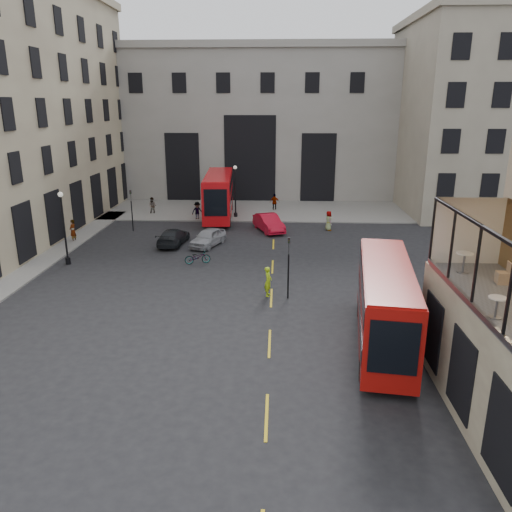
{
  "coord_description": "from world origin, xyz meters",
  "views": [
    {
      "loc": [
        -1.68,
        -16.17,
        11.3
      ],
      "look_at": [
        -2.88,
        10.85,
        3.0
      ],
      "focal_mm": 35.0,
      "sensor_mm": 36.0,
      "label": 1
    }
  ],
  "objects_px": {
    "pedestrian_a": "(153,206)",
    "cafe_chair_d": "(503,277)",
    "car_b": "(269,223)",
    "pedestrian_b": "(197,211)",
    "pedestrian_c": "(275,202)",
    "cafe_table_far": "(464,259)",
    "bus_far": "(219,193)",
    "pedestrian_e": "(73,231)",
    "bicycle": "(198,257)",
    "cyclist": "(268,281)",
    "street_lamp_a": "(65,232)",
    "cafe_table_mid": "(497,304)",
    "bus_near": "(385,301)",
    "pedestrian_d": "(329,221)",
    "car_c": "(173,237)",
    "street_lamp_b": "(235,195)",
    "car_a": "(208,237)",
    "traffic_light_near": "(289,260)",
    "traffic_light_far": "(131,205)"
  },
  "relations": [
    {
      "from": "pedestrian_a",
      "to": "cafe_table_far",
      "type": "height_order",
      "value": "cafe_table_far"
    },
    {
      "from": "car_b",
      "to": "cafe_chair_d",
      "type": "bearing_deg",
      "value": -90.7
    },
    {
      "from": "pedestrian_a",
      "to": "pedestrian_c",
      "type": "xyz_separation_m",
      "value": [
        12.86,
        2.6,
        0.01
      ]
    },
    {
      "from": "street_lamp_b",
      "to": "cyclist",
      "type": "relative_size",
      "value": 2.88
    },
    {
      "from": "traffic_light_far",
      "to": "car_c",
      "type": "distance_m",
      "value": 6.65
    },
    {
      "from": "pedestrian_a",
      "to": "cafe_table_far",
      "type": "relative_size",
      "value": 2.15
    },
    {
      "from": "bus_far",
      "to": "car_c",
      "type": "height_order",
      "value": "bus_far"
    },
    {
      "from": "street_lamp_b",
      "to": "cafe_table_mid",
      "type": "xyz_separation_m",
      "value": [
        11.46,
        -34.87,
        2.68
      ]
    },
    {
      "from": "car_b",
      "to": "car_c",
      "type": "bearing_deg",
      "value": -168.73
    },
    {
      "from": "car_b",
      "to": "bicycle",
      "type": "distance_m",
      "value": 11.17
    },
    {
      "from": "pedestrian_c",
      "to": "cafe_chair_d",
      "type": "bearing_deg",
      "value": 102.0
    },
    {
      "from": "traffic_light_near",
      "to": "cyclist",
      "type": "distance_m",
      "value": 1.96
    },
    {
      "from": "pedestrian_c",
      "to": "street_lamp_a",
      "type": "bearing_deg",
      "value": 50.32
    },
    {
      "from": "bicycle",
      "to": "cyclist",
      "type": "height_order",
      "value": "cyclist"
    },
    {
      "from": "cyclist",
      "to": "pedestrian_b",
      "type": "relative_size",
      "value": 0.99
    },
    {
      "from": "street_lamp_a",
      "to": "street_lamp_b",
      "type": "relative_size",
      "value": 1.0
    },
    {
      "from": "bicycle",
      "to": "cafe_table_far",
      "type": "relative_size",
      "value": 2.21
    },
    {
      "from": "car_b",
      "to": "cyclist",
      "type": "distance_m",
      "value": 16.16
    },
    {
      "from": "pedestrian_b",
      "to": "pedestrian_d",
      "type": "height_order",
      "value": "pedestrian_b"
    },
    {
      "from": "bus_far",
      "to": "pedestrian_e",
      "type": "bearing_deg",
      "value": -139.03
    },
    {
      "from": "street_lamp_a",
      "to": "pedestrian_b",
      "type": "bearing_deg",
      "value": 63.63
    },
    {
      "from": "car_b",
      "to": "pedestrian_e",
      "type": "relative_size",
      "value": 2.46
    },
    {
      "from": "car_a",
      "to": "car_c",
      "type": "distance_m",
      "value": 2.96
    },
    {
      "from": "bus_near",
      "to": "bus_far",
      "type": "relative_size",
      "value": 0.9
    },
    {
      "from": "car_b",
      "to": "street_lamp_b",
      "type": "bearing_deg",
      "value": 101.82
    },
    {
      "from": "street_lamp_a",
      "to": "car_a",
      "type": "bearing_deg",
      "value": 29.01
    },
    {
      "from": "car_c",
      "to": "pedestrian_d",
      "type": "distance_m",
      "value": 14.45
    },
    {
      "from": "car_c",
      "to": "cafe_chair_d",
      "type": "distance_m",
      "value": 27.72
    },
    {
      "from": "street_lamp_a",
      "to": "pedestrian_d",
      "type": "bearing_deg",
      "value": 28.89
    },
    {
      "from": "pedestrian_e",
      "to": "cafe_chair_d",
      "type": "bearing_deg",
      "value": 60.74
    },
    {
      "from": "car_a",
      "to": "cafe_chair_d",
      "type": "height_order",
      "value": "cafe_chair_d"
    },
    {
      "from": "traffic_light_far",
      "to": "car_b",
      "type": "relative_size",
      "value": 0.8
    },
    {
      "from": "bicycle",
      "to": "cyclist",
      "type": "distance_m",
      "value": 8.16
    },
    {
      "from": "street_lamp_a",
      "to": "pedestrian_c",
      "type": "height_order",
      "value": "street_lamp_a"
    },
    {
      "from": "car_b",
      "to": "pedestrian_b",
      "type": "relative_size",
      "value": 2.54
    },
    {
      "from": "street_lamp_a",
      "to": "pedestrian_c",
      "type": "bearing_deg",
      "value": 52.76
    },
    {
      "from": "street_lamp_a",
      "to": "bus_near",
      "type": "relative_size",
      "value": 0.52
    },
    {
      "from": "cafe_table_mid",
      "to": "bus_near",
      "type": "bearing_deg",
      "value": 105.55
    },
    {
      "from": "bicycle",
      "to": "street_lamp_a",
      "type": "bearing_deg",
      "value": 75.2
    },
    {
      "from": "street_lamp_b",
      "to": "bus_far",
      "type": "bearing_deg",
      "value": -175.46
    },
    {
      "from": "pedestrian_e",
      "to": "pedestrian_b",
      "type": "bearing_deg",
      "value": 143.33
    },
    {
      "from": "bus_near",
      "to": "pedestrian_c",
      "type": "height_order",
      "value": "bus_near"
    },
    {
      "from": "car_b",
      "to": "cafe_table_far",
      "type": "xyz_separation_m",
      "value": [
        8.49,
        -24.8,
        4.38
      ]
    },
    {
      "from": "car_a",
      "to": "cafe_table_mid",
      "type": "xyz_separation_m",
      "value": [
        12.85,
        -24.2,
        4.36
      ]
    },
    {
      "from": "bus_near",
      "to": "street_lamp_a",
      "type": "bearing_deg",
      "value": 150.0
    },
    {
      "from": "cafe_table_mid",
      "to": "cafe_chair_d",
      "type": "height_order",
      "value": "cafe_chair_d"
    },
    {
      "from": "car_b",
      "to": "pedestrian_d",
      "type": "relative_size",
      "value": 2.62
    },
    {
      "from": "pedestrian_d",
      "to": "street_lamp_a",
      "type": "bearing_deg",
      "value": 100.99
    },
    {
      "from": "pedestrian_b",
      "to": "pedestrian_c",
      "type": "height_order",
      "value": "pedestrian_b"
    },
    {
      "from": "pedestrian_a",
      "to": "cafe_chair_d",
      "type": "xyz_separation_m",
      "value": [
        21.94,
        -32.69,
        3.95
      ]
    }
  ]
}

